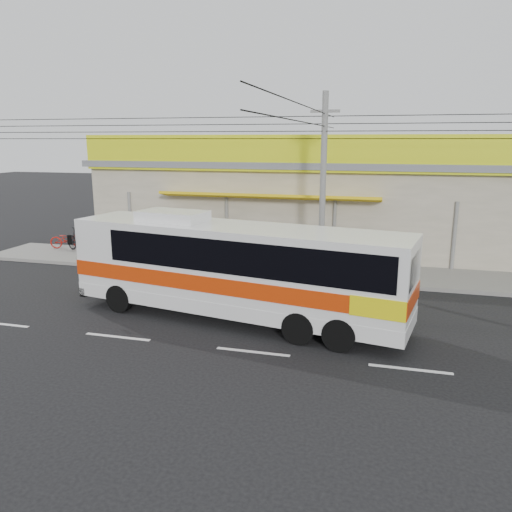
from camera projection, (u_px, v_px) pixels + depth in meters
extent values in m
plane|color=black|center=(274.00, 320.00, 15.57)|extent=(120.00, 120.00, 0.00)
cube|color=slate|center=(305.00, 270.00, 21.20)|extent=(30.00, 3.20, 0.15)
cube|color=gray|center=(324.00, 206.00, 26.01)|extent=(22.00, 8.00, 4.20)
cube|color=slate|center=(325.00, 162.00, 25.49)|extent=(22.60, 8.60, 0.30)
cube|color=#D9E714|center=(313.00, 154.00, 21.49)|extent=(22.00, 0.24, 1.60)
cube|color=red|center=(268.00, 153.00, 21.96)|extent=(9.00, 0.10, 1.20)
cube|color=#167C19|center=(476.00, 155.00, 19.84)|extent=(2.40, 0.10, 1.10)
cube|color=red|center=(125.00, 152.00, 23.71)|extent=(3.00, 0.10, 1.10)
cube|color=#E0B80C|center=(267.00, 197.00, 22.26)|extent=(10.00, 1.20, 0.37)
cube|color=silver|center=(235.00, 267.00, 15.28)|extent=(10.84, 4.06, 2.56)
cube|color=red|center=(235.00, 277.00, 15.35)|extent=(10.88, 4.11, 0.49)
cube|color=yellow|center=(386.00, 296.00, 13.45)|extent=(1.80, 2.49, 0.53)
cube|color=black|center=(253.00, 251.00, 14.89)|extent=(9.10, 3.79, 0.97)
cube|color=black|center=(101.00, 240.00, 17.35)|extent=(0.48, 1.94, 1.33)
cube|color=silver|center=(173.00, 216.00, 15.86)|extent=(2.31, 1.60, 0.32)
cylinder|color=black|center=(120.00, 298.00, 16.21)|extent=(0.96, 0.44, 0.92)
cylinder|color=black|center=(157.00, 283.00, 17.97)|extent=(0.96, 0.44, 0.92)
cylinder|color=black|center=(339.00, 335.00, 13.18)|extent=(0.96, 0.44, 0.92)
cylinder|color=black|center=(358.00, 312.00, 14.94)|extent=(0.96, 0.44, 0.92)
imported|color=maroon|center=(68.00, 239.00, 24.93)|extent=(1.87, 0.98, 0.94)
imported|color=black|center=(79.00, 240.00, 24.24)|extent=(2.04, 1.30, 1.19)
cylinder|color=slate|center=(323.00, 189.00, 19.16)|extent=(0.24, 0.24, 7.24)
cube|color=slate|center=(325.00, 111.00, 18.50)|extent=(1.09, 0.11, 0.11)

